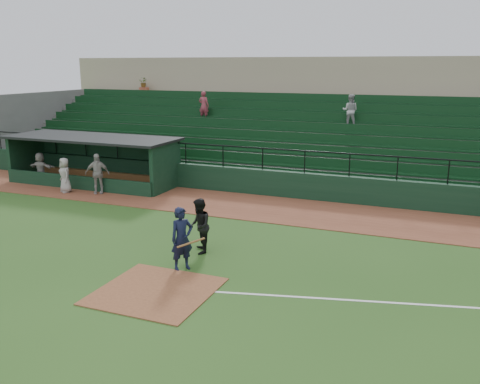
% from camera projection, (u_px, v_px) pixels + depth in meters
% --- Properties ---
extents(ground, '(90.00, 90.00, 0.00)m').
position_uv_depth(ground, '(174.00, 278.00, 14.94)').
color(ground, '#274E19').
rests_on(ground, ground).
extents(warning_track, '(40.00, 4.00, 0.03)m').
position_uv_depth(warning_track, '(267.00, 208.00, 22.13)').
color(warning_track, brown).
rests_on(warning_track, ground).
extents(home_plate_dirt, '(3.00, 3.00, 0.03)m').
position_uv_depth(home_plate_dirt, '(156.00, 291.00, 14.04)').
color(home_plate_dirt, brown).
rests_on(home_plate_dirt, ground).
extents(foul_line, '(17.49, 4.44, 0.01)m').
position_uv_depth(foul_line, '(478.00, 308.00, 13.08)').
color(foul_line, white).
rests_on(foul_line, ground).
extents(stadium_structure, '(38.00, 13.08, 6.40)m').
position_uv_depth(stadium_structure, '(317.00, 131.00, 29.19)').
color(stadium_structure, black).
rests_on(stadium_structure, ground).
extents(dugout, '(8.90, 3.20, 2.42)m').
position_uv_depth(dugout, '(98.00, 157.00, 26.80)').
color(dugout, black).
rests_on(dugout, ground).
extents(batter_at_plate, '(1.19, 0.83, 1.91)m').
position_uv_depth(batter_at_plate, '(182.00, 239.00, 15.35)').
color(batter_at_plate, black).
rests_on(batter_at_plate, ground).
extents(umpire, '(1.01, 1.09, 1.79)m').
position_uv_depth(umpire, '(199.00, 226.00, 16.75)').
color(umpire, black).
rests_on(umpire, ground).
extents(dugout_player_a, '(1.20, 0.94, 1.89)m').
position_uv_depth(dugout_player_a, '(97.00, 174.00, 24.41)').
color(dugout_player_a, '#A7A29C').
rests_on(dugout_player_a, warning_track).
extents(dugout_player_b, '(0.96, 0.88, 1.65)m').
position_uv_depth(dugout_player_b, '(65.00, 175.00, 24.67)').
color(dugout_player_b, '#A4A09A').
rests_on(dugout_player_b, warning_track).
extents(dugout_player_c, '(1.50, 0.55, 1.59)m').
position_uv_depth(dugout_player_c, '(41.00, 168.00, 26.52)').
color(dugout_player_c, '#9D9793').
rests_on(dugout_player_c, warning_track).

